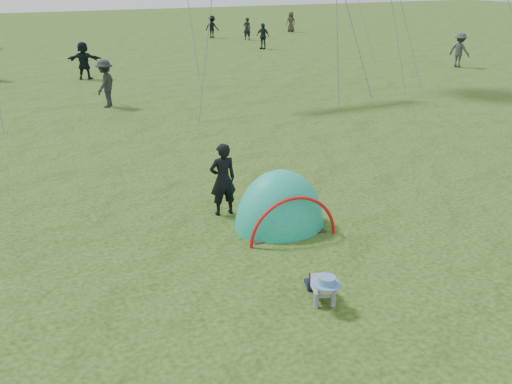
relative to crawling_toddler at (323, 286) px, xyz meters
name	(u,v)px	position (x,y,z in m)	size (l,w,h in m)	color
ground	(394,295)	(1.17, -0.32, -0.30)	(140.00, 140.00, 0.00)	#123807
crawling_toddler	(323,286)	(0.00, 0.00, 0.00)	(0.54, 0.77, 0.59)	black
popup_tent	(279,226)	(0.69, 2.83, -0.30)	(1.89, 1.55, 2.44)	#0A8491
standing_adult	(223,179)	(-0.11, 3.92, 0.50)	(0.58, 0.38, 1.59)	black
crowd_person_0	(247,29)	(13.51, 32.95, 0.50)	(0.58, 0.38, 1.60)	black
crowd_person_3	(460,50)	(18.70, 16.82, 0.60)	(1.16, 0.67, 1.79)	#323237
crowd_person_8	(263,36)	(12.37, 27.89, 0.53)	(0.97, 0.40, 1.65)	black
crowd_person_9	(212,27)	(11.67, 35.31, 0.52)	(1.05, 0.61, 1.63)	black
crowd_person_10	(291,22)	(19.15, 36.60, 0.52)	(0.79, 0.52, 1.63)	#332B25
crowd_person_11	(84,60)	(-0.06, 21.70, 0.59)	(1.63, 0.52, 1.76)	black
crowd_person_15	(105,84)	(-0.31, 15.32, 0.60)	(1.16, 0.67, 1.79)	black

